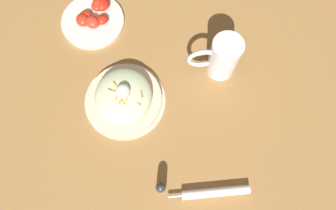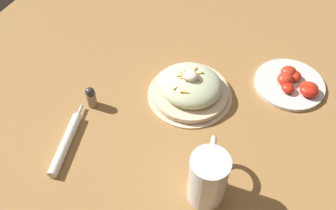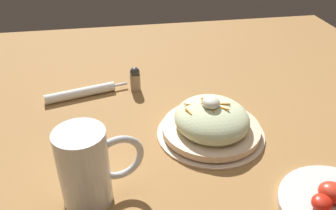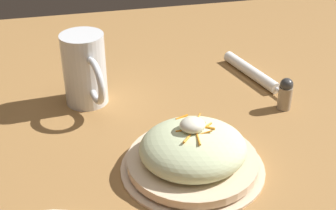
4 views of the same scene
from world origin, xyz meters
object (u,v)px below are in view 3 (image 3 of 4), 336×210
napkin_roll (81,93)px  salt_shaker (135,79)px  beer_mug (86,170)px  salad_plate (211,123)px

napkin_roll → salt_shaker: salt_shaker is taller
beer_mug → salt_shaker: (0.37, -0.11, -0.03)m
salad_plate → beer_mug: bearing=119.8°
salad_plate → salt_shaker: size_ratio=3.56×
beer_mug → napkin_roll: (0.36, 0.03, -0.05)m
salad_plate → napkin_roll: size_ratio=1.11×
beer_mug → napkin_roll: size_ratio=0.68×
salad_plate → napkin_roll: (0.21, 0.28, -0.02)m
beer_mug → salt_shaker: size_ratio=2.20×
beer_mug → napkin_roll: bearing=4.5°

